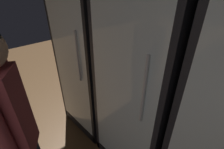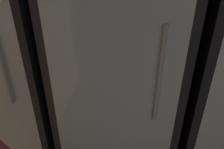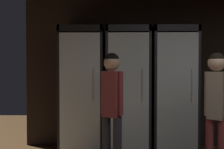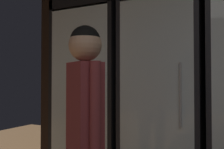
# 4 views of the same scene
# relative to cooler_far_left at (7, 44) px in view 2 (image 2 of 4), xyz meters

# --- Properties ---
(cooler_far_left) EXTENTS (0.70, 0.69, 2.04)m
(cooler_far_left) POSITION_rel_cooler_far_left_xyz_m (0.00, 0.00, 0.00)
(cooler_far_left) COLOR black
(cooler_far_left) RESTS_ON ground
(cooler_left) EXTENTS (0.70, 0.69, 2.04)m
(cooler_left) POSITION_rel_cooler_far_left_xyz_m (0.74, -0.00, -0.00)
(cooler_left) COLOR black
(cooler_left) RESTS_ON ground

